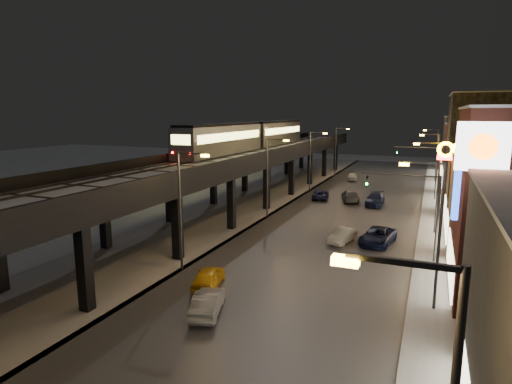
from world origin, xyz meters
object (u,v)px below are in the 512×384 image
(car_near_white, at_px, (208,303))
(sign_citgo, at_px, (480,176))
(car_mid_dark, at_px, (350,196))
(car_far_white, at_px, (352,177))
(car_mid_silver, at_px, (320,195))
(car_onc_silver, at_px, (342,236))
(car_onc_white, at_px, (375,200))
(subway_train, at_px, (252,135))
(car_taxi, at_px, (209,278))
(car_onc_dark, at_px, (377,237))

(car_near_white, relative_size, sign_citgo, 0.37)
(car_mid_dark, xyz_separation_m, car_far_white, (-3.01, 18.46, -0.06))
(car_mid_silver, xyz_separation_m, car_onc_silver, (6.80, -19.01, 0.02))
(car_onc_white, bearing_deg, subway_train, 169.25)
(car_far_white, bearing_deg, car_taxi, 80.84)
(car_mid_dark, distance_m, sign_citgo, 36.61)
(car_near_white, height_order, car_onc_dark, car_onc_dark)
(car_mid_dark, bearing_deg, car_onc_silver, 83.11)
(car_onc_silver, xyz_separation_m, car_onc_white, (0.68, 17.68, 0.12))
(car_onc_dark, bearing_deg, car_mid_silver, 126.90)
(sign_citgo, bearing_deg, car_mid_dark, 109.63)
(subway_train, relative_size, car_mid_silver, 8.73)
(car_taxi, relative_size, car_onc_silver, 1.06)
(car_mid_dark, distance_m, car_onc_dark, 19.11)
(car_onc_white, bearing_deg, car_mid_dark, 157.45)
(car_taxi, xyz_separation_m, car_onc_white, (7.08, 31.35, 0.06))
(subway_train, relative_size, car_onc_dark, 7.40)
(car_taxi, distance_m, sign_citgo, 17.66)
(car_mid_dark, distance_m, car_onc_silver, 19.16)
(car_near_white, height_order, car_onc_silver, car_near_white)
(car_near_white, bearing_deg, car_onc_silver, -122.54)
(car_mid_dark, relative_size, car_onc_white, 0.99)
(subway_train, bearing_deg, car_mid_dark, -6.16)
(car_onc_silver, height_order, sign_citgo, sign_citgo)
(car_near_white, relative_size, car_mid_dark, 0.81)
(car_mid_dark, distance_m, car_far_white, 18.70)
(subway_train, relative_size, car_onc_silver, 9.96)
(car_mid_dark, height_order, car_onc_dark, car_mid_dark)
(car_onc_silver, relative_size, car_onc_white, 0.74)
(sign_citgo, bearing_deg, car_onc_dark, 112.16)
(car_far_white, bearing_deg, sign_citgo, 97.68)
(car_mid_silver, distance_m, car_mid_dark, 4.09)
(subway_train, height_order, car_onc_silver, subway_train)
(car_onc_white, height_order, sign_citgo, sign_citgo)
(subway_train, xyz_separation_m, car_onc_white, (18.38, -2.90, -7.76))
(car_near_white, xyz_separation_m, car_onc_silver, (4.57, 17.14, -0.05))
(car_onc_white, bearing_deg, car_onc_dark, -83.93)
(car_taxi, bearing_deg, car_onc_silver, -129.83)
(car_onc_dark, bearing_deg, subway_train, 144.89)
(car_mid_silver, bearing_deg, car_taxi, 80.84)
(car_near_white, relative_size, car_mid_silver, 0.94)
(car_mid_dark, relative_size, car_onc_silver, 1.33)
(subway_train, relative_size, car_onc_white, 7.40)
(subway_train, height_order, car_onc_dark, subway_train)
(car_onc_silver, xyz_separation_m, car_onc_dark, (3.01, 0.73, 0.09))
(subway_train, bearing_deg, car_onc_white, -8.98)
(car_onc_dark, xyz_separation_m, car_onc_white, (-2.33, 16.95, 0.03))
(car_taxi, xyz_separation_m, car_onc_silver, (6.40, 13.67, -0.06))
(car_near_white, distance_m, car_onc_dark, 19.41)
(car_mid_silver, bearing_deg, car_onc_dark, 108.39)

